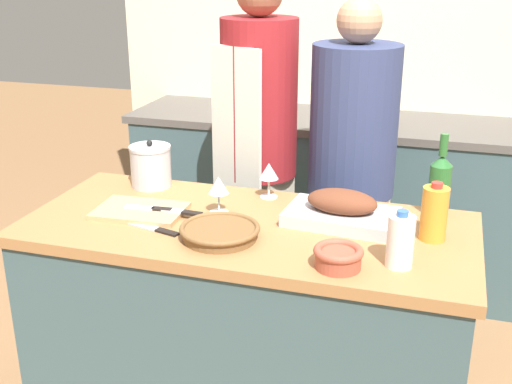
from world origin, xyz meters
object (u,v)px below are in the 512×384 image
Objects in this scene: cutting_board at (140,211)px; person_cook_guest at (351,169)px; knife_paring at (179,211)px; wine_bottle_green at (440,184)px; wine_glass_left at (269,172)px; knife_bread at (150,208)px; stock_pot at (151,166)px; condiment_bottle_tall at (344,113)px; mixing_bowl at (338,257)px; milk_jug at (400,241)px; knife_chef at (153,228)px; roasting_pan at (342,211)px; person_cook_aproned at (259,146)px; condiment_bottle_short at (386,111)px; juice_jug at (434,213)px; wine_glass_right at (219,187)px; wicker_basket at (220,232)px.

person_cook_guest is (0.64, 0.76, -0.02)m from cutting_board.
person_cook_guest is (0.49, 0.75, -0.03)m from knife_paring.
wine_glass_left is at bearing -179.92° from wine_bottle_green.
stock_pot is at bearing 114.43° from knife_bread.
condiment_bottle_tall is (0.11, 1.06, -0.01)m from wine_glass_left.
mixing_bowl is 0.09× the size of person_cook_guest.
milk_jug is 0.82m from knife_chef.
person_cook_aproned reaches higher than roasting_pan.
stock_pot is 1.07× the size of knife_bread.
stock_pot reaches higher than knife_paring.
condiment_bottle_short is at bearing 52.05° from stock_pot.
knife_bread is (-0.07, 0.12, 0.02)m from knife_chef.
juice_jug is 1.43× the size of wine_glass_left.
condiment_bottle_short reaches higher than knife_chef.
person_cook_guest is (-0.06, 0.64, -0.06)m from roasting_pan.
wine_bottle_green is 2.20× the size of wine_glass_right.
mixing_bowl is 0.65m from knife_paring.
juice_jug is at bearing -68.22° from condiment_bottle_tall.
roasting_pan is 0.43m from wicker_basket.
wine_bottle_green is at bearing 0.08° from wine_glass_left.
knife_chef is 1.56m from condiment_bottle_short.
person_cook_guest is at bearing 25.00° from person_cook_aproned.
person_cook_aproned is (0.12, 0.85, 0.06)m from knife_chef.
person_cook_aproned reaches higher than knife_paring.
wicker_basket is 0.15× the size of person_cook_aproned.
roasting_pan reaches higher than wicker_basket.
knife_paring is at bearing 3.54° from cutting_board.
milk_jug is 0.79× the size of knife_chef.
knife_paring is 0.11m from knife_bread.
mixing_bowl is 0.39m from juice_jug.
juice_jug is (1.10, -0.20, 0.01)m from stock_pot.
person_cook_aproned is at bearing 140.20° from juice_jug.
knife_chef is (-0.91, -0.41, -0.11)m from wine_bottle_green.
wine_bottle_green is (0.01, 0.21, 0.03)m from juice_jug.
milk_jug is at bearing -3.02° from wicker_basket.
wicker_basket is 0.93m from person_cook_guest.
mixing_bowl is at bearing -117.59° from wine_bottle_green.
wicker_basket is 0.79m from wine_bottle_green.
milk_jug reaches higher than knife_bread.
wine_glass_left is 0.69× the size of condiment_bottle_short.
cutting_board is 0.77m from person_cook_aproned.
cutting_board is 1.71× the size of stock_pot.
wine_glass_right is at bearing 179.18° from juice_jug.
person_cook_aproned reaches higher than condiment_bottle_tall.
person_cook_aproned is at bearing 55.65° from stock_pot.
person_cook_guest is (-0.08, -0.55, -0.14)m from condiment_bottle_short.
mixing_bowl is 1.58m from condiment_bottle_tall.
milk_jug is 0.70m from wine_glass_right.
milk_jug is 0.69m from wine_glass_left.
cutting_board is 0.30m from stock_pot.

